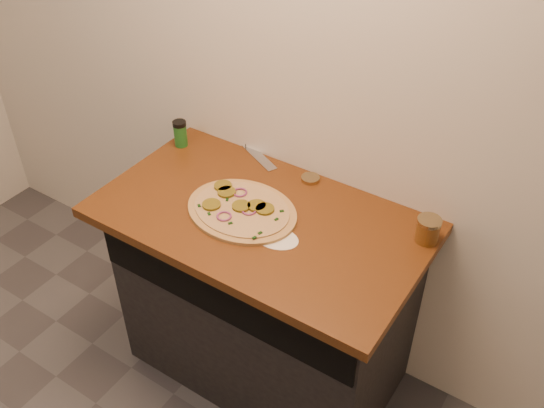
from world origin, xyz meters
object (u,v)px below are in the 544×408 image
Objects in this scene: pizza at (241,209)px; spice_shaker at (180,133)px; chefs_knife at (249,147)px; salsa_jar at (428,230)px.

spice_shaker reaches higher than pizza.
spice_shaker is at bearing 154.52° from pizza.
spice_shaker is (-0.47, 0.22, 0.05)m from pizza.
chefs_knife is at bearing 120.89° from pizza.
pizza is at bearing -59.11° from chefs_knife.
spice_shaker is at bearing 179.85° from salsa_jar.
pizza is 3.89× the size of spice_shaker.
pizza is 0.52m from spice_shaker.
salsa_jar reaches higher than pizza.
chefs_knife is at bearing 170.54° from salsa_jar.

